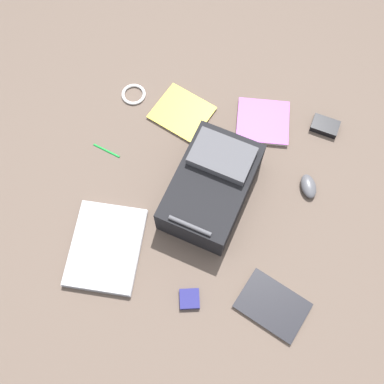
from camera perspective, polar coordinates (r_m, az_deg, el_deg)
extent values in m
plane|color=brown|center=(1.97, 1.09, 0.55)|extent=(3.35, 3.35, 0.00)
cube|color=black|center=(1.88, 2.31, 0.55)|extent=(0.49, 0.36, 0.16)
cube|color=#4C4C51|center=(1.84, 3.67, 4.38)|extent=(0.20, 0.26, 0.04)
cylinder|color=#4C4C51|center=(1.74, -0.25, -4.10)|extent=(0.05, 0.17, 0.02)
cube|color=#929296|center=(1.91, -10.33, -6.61)|extent=(0.37, 0.30, 0.02)
cube|color=#B7B7BC|center=(1.89, -10.41, -6.48)|extent=(0.37, 0.29, 0.01)
cube|color=silver|center=(2.12, 8.54, 8.36)|extent=(0.24, 0.24, 0.02)
cube|color=purple|center=(2.11, 8.58, 8.50)|extent=(0.24, 0.25, 0.00)
cube|color=silver|center=(2.13, -1.22, 9.52)|extent=(0.27, 0.29, 0.01)
cube|color=yellow|center=(2.12, -1.23, 9.61)|extent=(0.28, 0.30, 0.00)
cube|color=silver|center=(1.86, 9.69, -13.37)|extent=(0.25, 0.29, 0.01)
cube|color=black|center=(1.85, 9.73, -13.33)|extent=(0.25, 0.30, 0.00)
ellipsoid|color=#4C4C51|center=(2.01, 13.89, 0.68)|extent=(0.12, 0.10, 0.04)
torus|color=silver|center=(2.19, -7.06, 11.62)|extent=(0.11, 0.11, 0.01)
cube|color=black|center=(2.16, 15.76, 7.68)|extent=(0.09, 0.13, 0.03)
cylinder|color=#198C33|center=(2.07, -10.29, 4.97)|extent=(0.04, 0.13, 0.01)
cube|color=navy|center=(1.83, -0.30, -12.78)|extent=(0.09, 0.09, 0.02)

